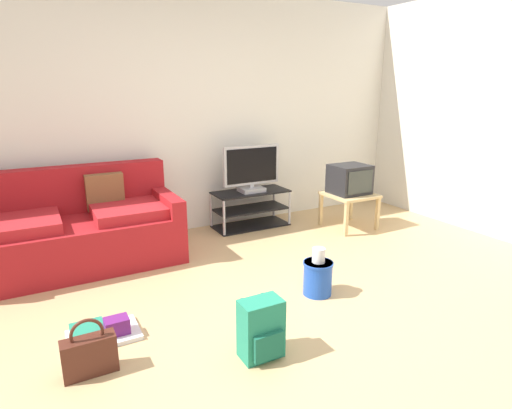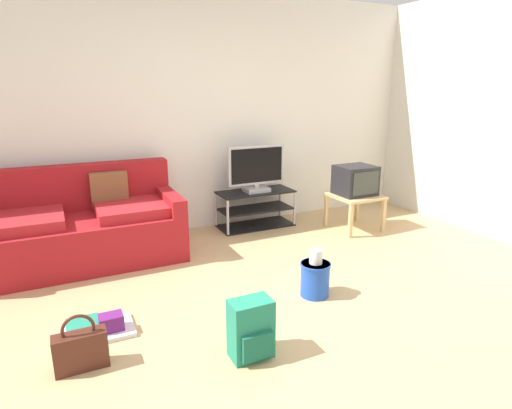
% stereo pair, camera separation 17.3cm
% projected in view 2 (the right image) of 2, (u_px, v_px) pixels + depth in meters
% --- Properties ---
extents(ground_plane, '(9.00, 9.80, 0.02)m').
position_uv_depth(ground_plane, '(288.00, 327.00, 3.03)').
color(ground_plane, tan).
extents(wall_back, '(9.00, 0.10, 2.70)m').
position_uv_depth(wall_back, '(183.00, 115.00, 4.79)').
color(wall_back, silver).
rests_on(wall_back, ground_plane).
extents(wall_right, '(0.10, 3.60, 2.70)m').
position_uv_depth(wall_right, '(493.00, 115.00, 4.67)').
color(wall_right, silver).
rests_on(wall_right, ground_plane).
extents(couch, '(1.85, 0.90, 0.90)m').
position_uv_depth(couch, '(82.00, 227.00, 4.10)').
color(couch, maroon).
rests_on(couch, ground_plane).
extents(tv_stand, '(0.91, 0.41, 0.44)m').
position_uv_depth(tv_stand, '(256.00, 209.00, 5.14)').
color(tv_stand, black).
rests_on(tv_stand, ground_plane).
extents(flat_tv, '(0.72, 0.22, 0.55)m').
position_uv_depth(flat_tv, '(256.00, 169.00, 4.99)').
color(flat_tv, '#B2B2B7').
rests_on(flat_tv, tv_stand).
extents(side_table, '(0.54, 0.54, 0.42)m').
position_uv_depth(side_table, '(355.00, 200.00, 5.02)').
color(side_table, tan).
rests_on(side_table, ground_plane).
extents(crt_tv, '(0.43, 0.38, 0.34)m').
position_uv_depth(crt_tv, '(355.00, 180.00, 4.97)').
color(crt_tv, '#232326').
rests_on(crt_tv, side_table).
extents(backpack, '(0.27, 0.24, 0.39)m').
position_uv_depth(backpack, '(251.00, 329.00, 2.64)').
color(backpack, '#238466').
rests_on(backpack, ground_plane).
extents(handbag, '(0.31, 0.11, 0.36)m').
position_uv_depth(handbag, '(81.00, 349.00, 2.54)').
color(handbag, '#4C2319').
rests_on(handbag, ground_plane).
extents(cleaning_bucket, '(0.25, 0.25, 0.40)m').
position_uv_depth(cleaning_bucket, '(315.00, 276.00, 3.43)').
color(cleaning_bucket, blue).
rests_on(cleaning_bucket, ground_plane).
extents(floor_tray, '(0.47, 0.33, 0.14)m').
position_uv_depth(floor_tray, '(98.00, 328.00, 2.93)').
color(floor_tray, silver).
rests_on(floor_tray, ground_plane).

